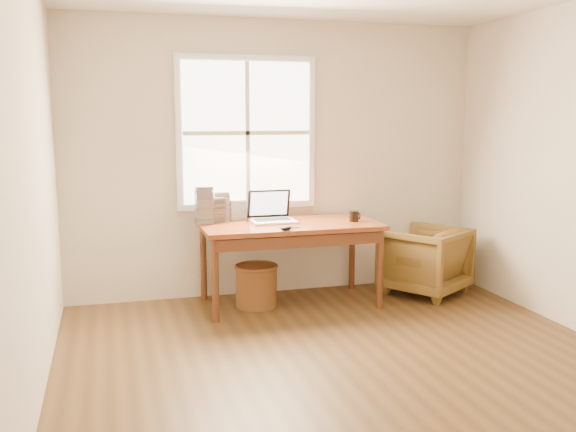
% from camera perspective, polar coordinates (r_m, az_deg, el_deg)
% --- Properties ---
extents(room_shell, '(4.04, 4.54, 2.64)m').
position_cam_1_polar(room_shell, '(4.16, 6.06, 3.46)').
color(room_shell, '#50361B').
rests_on(room_shell, ground).
extents(desk, '(1.60, 0.80, 0.04)m').
position_cam_1_polar(desk, '(5.79, 0.16, -0.83)').
color(desk, brown).
rests_on(desk, room_shell).
extents(armchair, '(0.98, 0.98, 0.65)m').
position_cam_1_polar(armchair, '(6.35, 12.05, -3.86)').
color(armchair, brown).
rests_on(armchair, room_shell).
extents(wicker_stool, '(0.47, 0.47, 0.37)m').
position_cam_1_polar(wicker_stool, '(5.83, -2.82, -6.26)').
color(wicker_stool, brown).
rests_on(wicker_stool, room_shell).
extents(laptop, '(0.36, 0.38, 0.27)m').
position_cam_1_polar(laptop, '(5.78, -1.30, 0.72)').
color(laptop, silver).
rests_on(laptop, desk).
extents(mouse, '(0.12, 0.10, 0.04)m').
position_cam_1_polar(mouse, '(5.42, -0.18, -1.09)').
color(mouse, black).
rests_on(mouse, desk).
extents(coffee_mug, '(0.11, 0.11, 0.10)m').
position_cam_1_polar(coffee_mug, '(5.90, 5.89, -0.02)').
color(coffee_mug, black).
rests_on(coffee_mug, desk).
extents(cd_stack_a, '(0.16, 0.14, 0.27)m').
position_cam_1_polar(cd_stack_a, '(5.93, -5.85, 0.88)').
color(cd_stack_a, '#ACB0B8').
rests_on(cd_stack_a, desk).
extents(cd_stack_b, '(0.17, 0.16, 0.23)m').
position_cam_1_polar(cd_stack_b, '(5.83, -6.47, 0.50)').
color(cd_stack_b, black).
rests_on(cd_stack_b, desk).
extents(cd_stack_c, '(0.15, 0.13, 0.34)m').
position_cam_1_polar(cd_stack_c, '(5.76, -7.47, 0.94)').
color(cd_stack_c, '#95939F').
rests_on(cd_stack_c, desk).
extents(cd_stack_d, '(0.17, 0.16, 0.19)m').
position_cam_1_polar(cd_stack_d, '(5.97, -4.62, 0.57)').
color(cd_stack_d, silver).
rests_on(cd_stack_d, desk).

